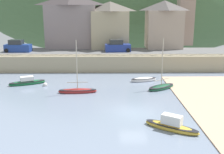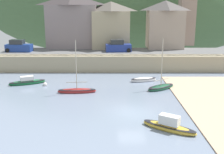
% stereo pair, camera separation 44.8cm
% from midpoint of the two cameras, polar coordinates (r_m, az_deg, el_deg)
% --- Properties ---
extents(quay_seawall, '(48.00, 9.40, 2.40)m').
position_cam_midpoint_polar(quay_seawall, '(41.98, 2.90, 3.21)').
color(quay_seawall, tan).
rests_on(quay_seawall, ground).
extents(hillside_backdrop, '(80.00, 44.00, 27.53)m').
position_cam_midpoint_polar(hillside_backdrop, '(79.05, 3.94, 14.31)').
color(hillside_backdrop, '#4A6C44').
rests_on(hillside_backdrop, ground).
extents(waterfront_building_left, '(8.89, 4.36, 9.23)m').
position_cam_midpoint_polar(waterfront_building_left, '(49.40, -7.96, 11.43)').
color(waterfront_building_left, gray).
rests_on(waterfront_building_left, ground).
extents(waterfront_building_centre, '(6.64, 5.83, 8.00)m').
position_cam_midpoint_polar(waterfront_building_centre, '(48.96, 0.14, 10.80)').
color(waterfront_building_centre, tan).
rests_on(waterfront_building_centre, ground).
extents(waterfront_building_right, '(6.34, 5.32, 8.17)m').
position_cam_midpoint_polar(waterfront_building_right, '(49.87, 11.26, 10.71)').
color(waterfront_building_right, tan).
rests_on(waterfront_building_right, ground).
extents(church_with_spire, '(3.00, 3.00, 14.35)m').
position_cam_midpoint_polar(church_with_spire, '(54.78, 15.69, 14.13)').
color(church_with_spire, gray).
rests_on(church_with_spire, ground).
extents(motorboat_with_cabin, '(4.57, 2.90, 1.15)m').
position_cam_midpoint_polar(motorboat_with_cabin, '(35.99, -16.72, -0.97)').
color(motorboat_with_cabin, '#165D31').
rests_on(motorboat_with_cabin, ground).
extents(rowboat_small_beached, '(3.98, 3.43, 6.11)m').
position_cam_midpoint_polar(rowboat_small_beached, '(32.92, 10.57, -2.08)').
color(rowboat_small_beached, '#1E4F35').
rests_on(rowboat_small_beached, ground).
extents(sailboat_white_hull, '(3.63, 1.95, 0.70)m').
position_cam_midpoint_polar(sailboat_white_hull, '(36.01, 7.00, -0.56)').
color(sailboat_white_hull, white).
rests_on(sailboat_white_hull, ground).
extents(sailboat_far_left, '(4.39, 1.31, 6.04)m').
position_cam_midpoint_polar(sailboat_far_left, '(31.24, -6.78, -2.79)').
color(sailboat_far_left, maroon).
rests_on(sailboat_far_left, ground).
extents(sailboat_nearest_shore, '(4.27, 3.35, 1.34)m').
position_cam_midpoint_polar(sailboat_nearest_shore, '(22.27, 12.40, -9.90)').
color(sailboat_nearest_shore, gold).
rests_on(sailboat_nearest_shore, ground).
extents(parked_car_near_slipway, '(4.18, 1.89, 1.95)m').
position_cam_midpoint_polar(parked_car_near_slipway, '(47.21, -18.41, 5.99)').
color(parked_car_near_slipway, navy).
rests_on(parked_car_near_slipway, ground).
extents(parked_car_by_wall, '(4.23, 2.05, 1.95)m').
position_cam_midpoint_polar(parked_car_by_wall, '(44.81, 1.64, 6.30)').
color(parked_car_by_wall, navy).
rests_on(parked_car_by_wall, ground).
extents(mooring_buoy, '(0.53, 0.53, 0.53)m').
position_cam_midpoint_polar(mooring_buoy, '(34.68, -13.26, -1.51)').
color(mooring_buoy, silver).
rests_on(mooring_buoy, ground).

